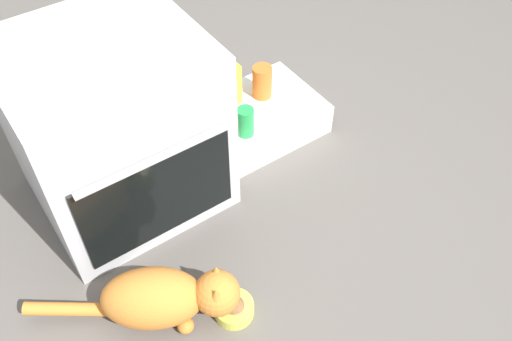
{
  "coord_description": "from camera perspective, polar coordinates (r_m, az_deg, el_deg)",
  "views": [
    {
      "loc": [
        -0.49,
        -0.95,
        1.61
      ],
      "look_at": [
        0.22,
        0.07,
        0.25
      ],
      "focal_mm": 38.58,
      "sensor_mm": 36.0,
      "label": 1
    }
  ],
  "objects": [
    {
      "name": "ground",
      "position": [
        1.93,
        -4.26,
        -9.07
      ],
      "size": [
        8.0,
        8.0,
        0.0
      ],
      "primitive_type": "plane",
      "color": "#56514C"
    },
    {
      "name": "oven",
      "position": [
        1.93,
        -14.38,
        4.32
      ],
      "size": [
        0.63,
        0.62,
        0.66
      ],
      "color": "#B7BABF",
      "rests_on": "ground"
    },
    {
      "name": "pantry_cabinet",
      "position": [
        2.3,
        0.39,
        5.58
      ],
      "size": [
        0.48,
        0.37,
        0.14
      ],
      "primitive_type": "cube",
      "color": "white",
      "rests_on": "ground"
    },
    {
      "name": "food_bowl",
      "position": [
        1.8,
        -2.3,
        -14.06
      ],
      "size": [
        0.13,
        0.13,
        0.08
      ],
      "color": "#D1D14C",
      "rests_on": "ground"
    },
    {
      "name": "cat",
      "position": [
        1.74,
        -9.51,
        -12.85
      ],
      "size": [
        0.59,
        0.41,
        0.21
      ],
      "rotation": [
        0.0,
        0.0,
        -0.57
      ],
      "color": "#C6752D",
      "rests_on": "ground"
    },
    {
      "name": "snack_bag",
      "position": [
        2.21,
        -3.41,
        8.88
      ],
      "size": [
        0.12,
        0.09,
        0.18
      ],
      "primitive_type": "cube",
      "color": "yellow",
      "rests_on": "pantry_cabinet"
    },
    {
      "name": "soda_can",
      "position": [
        2.09,
        -1.1,
        5.08
      ],
      "size": [
        0.07,
        0.07,
        0.12
      ],
      "primitive_type": "cylinder",
      "color": "green",
      "rests_on": "pantry_cabinet"
    },
    {
      "name": "sauce_jar",
      "position": [
        2.26,
        0.64,
        9.18
      ],
      "size": [
        0.08,
        0.08,
        0.14
      ],
      "primitive_type": "cylinder",
      "color": "#D16023",
      "rests_on": "pantry_cabinet"
    }
  ]
}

